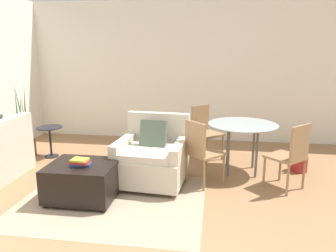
% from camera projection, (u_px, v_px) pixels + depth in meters
% --- Properties ---
extents(ground_plane, '(20.00, 20.00, 0.00)m').
position_uv_depth(ground_plane, '(112.00, 243.00, 3.15)').
color(ground_plane, '#936B47').
extents(wall_back, '(12.00, 0.06, 2.75)m').
position_uv_depth(wall_back, '(169.00, 72.00, 6.57)').
color(wall_back, white).
rests_on(wall_back, ground_plane).
extents(area_rug, '(2.24, 1.82, 0.01)m').
position_uv_depth(area_rug, '(113.00, 200.00, 4.04)').
color(area_rug, gray).
rests_on(area_rug, ground_plane).
extents(armchair, '(0.98, 0.99, 0.92)m').
position_uv_depth(armchair, '(152.00, 158.00, 4.53)').
color(armchair, beige).
rests_on(armchair, ground_plane).
extents(ottoman, '(0.81, 0.68, 0.46)m').
position_uv_depth(ottoman, '(83.00, 180.00, 4.03)').
color(ottoman, black).
rests_on(ottoman, ground_plane).
extents(book_stack, '(0.25, 0.19, 0.09)m').
position_uv_depth(book_stack, '(80.00, 162.00, 3.91)').
color(book_stack, '#2D478C').
rests_on(book_stack, ottoman).
extents(tv_remote_primary, '(0.07, 0.17, 0.01)m').
position_uv_depth(tv_remote_primary, '(79.00, 161.00, 4.06)').
color(tv_remote_primary, '#333338').
rests_on(tv_remote_primary, ottoman).
extents(potted_plant, '(0.35, 0.35, 1.29)m').
position_uv_depth(potted_plant, '(25.00, 141.00, 5.68)').
color(potted_plant, brown).
rests_on(potted_plant, ground_plane).
extents(side_table, '(0.43, 0.43, 0.53)m').
position_uv_depth(side_table, '(50.00, 136.00, 5.59)').
color(side_table, black).
rests_on(side_table, ground_plane).
extents(dining_table, '(1.02, 1.02, 0.75)m').
position_uv_depth(dining_table, '(242.00, 130.00, 4.84)').
color(dining_table, '#99A8AD').
rests_on(dining_table, ground_plane).
extents(dining_chair_near_left, '(0.59, 0.59, 0.90)m').
position_uv_depth(dining_chair_near_left, '(201.00, 149.00, 4.39)').
color(dining_chair_near_left, '#93704C').
rests_on(dining_chair_near_left, ground_plane).
extents(dining_chair_near_right, '(0.59, 0.59, 0.90)m').
position_uv_depth(dining_chair_near_right, '(292.00, 153.00, 4.22)').
color(dining_chair_near_right, '#93704C').
rests_on(dining_chair_near_right, ground_plane).
extents(dining_chair_far_left, '(0.59, 0.59, 0.90)m').
position_uv_depth(dining_chair_far_left, '(204.00, 128.00, 5.52)').
color(dining_chair_far_left, '#93704C').
rests_on(dining_chair_far_left, ground_plane).
extents(potted_plant_small, '(0.25, 0.25, 0.71)m').
position_uv_depth(potted_plant_small, '(299.00, 160.00, 4.97)').
color(potted_plant_small, maroon).
rests_on(potted_plant_small, ground_plane).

